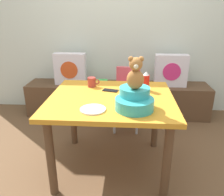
% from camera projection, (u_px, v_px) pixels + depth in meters
% --- Properties ---
extents(ground_plane, '(8.00, 8.00, 0.00)m').
position_uv_depth(ground_plane, '(111.00, 165.00, 2.28)').
color(ground_plane, brown).
extents(back_wall, '(4.40, 0.10, 2.60)m').
position_uv_depth(back_wall, '(119.00, 22.00, 3.21)').
color(back_wall, silver).
rests_on(back_wall, ground_plane).
extents(window_bench, '(2.60, 0.44, 0.46)m').
position_uv_depth(window_bench, '(117.00, 99.00, 3.35)').
color(window_bench, brown).
rests_on(window_bench, ground_plane).
extents(pillow_floral_left, '(0.44, 0.15, 0.44)m').
position_uv_depth(pillow_floral_left, '(70.00, 69.00, 3.20)').
color(pillow_floral_left, silver).
rests_on(pillow_floral_left, window_bench).
extents(pillow_floral_right, '(0.44, 0.15, 0.44)m').
position_uv_depth(pillow_floral_right, '(171.00, 71.00, 3.11)').
color(pillow_floral_right, silver).
rests_on(pillow_floral_right, window_bench).
extents(book_stack, '(0.20, 0.14, 0.05)m').
position_uv_depth(book_stack, '(100.00, 82.00, 3.27)').
color(book_stack, '#44CB57').
rests_on(book_stack, window_bench).
extents(dining_table, '(1.10, 0.96, 0.74)m').
position_uv_depth(dining_table, '(111.00, 108.00, 2.05)').
color(dining_table, orange).
rests_on(dining_table, ground_plane).
extents(highchair, '(0.36, 0.48, 0.79)m').
position_uv_depth(highchair, '(127.00, 91.00, 2.82)').
color(highchair, '#D84C59').
rests_on(highchair, ground_plane).
extents(infant_seat_teal, '(0.30, 0.33, 0.16)m').
position_uv_depth(infant_seat_teal, '(134.00, 100.00, 1.76)').
color(infant_seat_teal, teal).
rests_on(infant_seat_teal, dining_table).
extents(teddy_bear, '(0.13, 0.12, 0.25)m').
position_uv_depth(teddy_bear, '(135.00, 74.00, 1.68)').
color(teddy_bear, '#AD6D35').
rests_on(teddy_bear, infant_seat_teal).
extents(ketchup_bottle, '(0.07, 0.07, 0.18)m').
position_uv_depth(ketchup_bottle, '(146.00, 82.00, 2.15)').
color(ketchup_bottle, red).
rests_on(ketchup_bottle, dining_table).
extents(coffee_mug, '(0.12, 0.08, 0.09)m').
position_uv_depth(coffee_mug, '(92.00, 82.00, 2.26)').
color(coffee_mug, '#9E332D').
rests_on(coffee_mug, dining_table).
extents(dinner_plate_near, '(0.20, 0.20, 0.01)m').
position_uv_depth(dinner_plate_near, '(93.00, 109.00, 1.75)').
color(dinner_plate_near, white).
rests_on(dinner_plate_near, dining_table).
extents(cell_phone, '(0.16, 0.10, 0.01)m').
position_uv_depth(cell_phone, '(110.00, 90.00, 2.16)').
color(cell_phone, black).
rests_on(cell_phone, dining_table).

